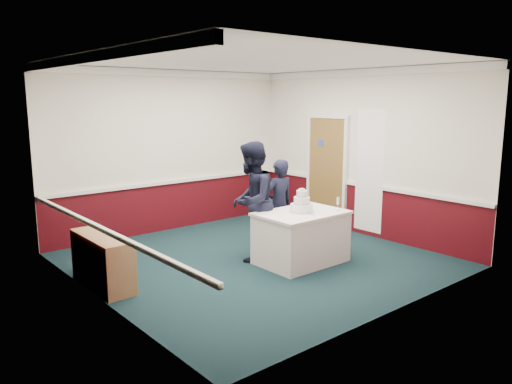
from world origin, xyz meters
TOP-DOWN VIEW (x-y plane):
  - ground at (0.00, 0.00)m, footprint 5.00×5.00m
  - room_shell at (0.08, 0.61)m, footprint 5.00×5.00m
  - sideboard at (-2.28, 0.46)m, footprint 0.41×1.20m
  - cake_table at (0.45, -0.53)m, footprint 1.32×0.92m
  - wedding_cake at (0.45, -0.53)m, footprint 0.35×0.35m
  - cake_knife at (0.42, -0.73)m, footprint 0.05×0.22m
  - champagne_flute at (0.95, -0.81)m, footprint 0.05×0.05m
  - person_man at (-0.01, 0.10)m, footprint 1.13×1.08m
  - person_woman at (0.69, 0.25)m, footprint 0.57×0.40m

SIDE VIEW (x-z plane):
  - ground at x=0.00m, z-range 0.00..0.00m
  - sideboard at x=-2.28m, z-range 0.00..0.70m
  - cake_table at x=0.45m, z-range 0.01..0.80m
  - person_woman at x=0.69m, z-range 0.00..1.50m
  - cake_knife at x=0.42m, z-range 0.79..0.79m
  - wedding_cake at x=0.45m, z-range 0.72..1.08m
  - person_man at x=-0.01m, z-range 0.00..1.84m
  - champagne_flute at x=0.95m, z-range 0.83..1.03m
  - room_shell at x=0.08m, z-range 0.47..3.47m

